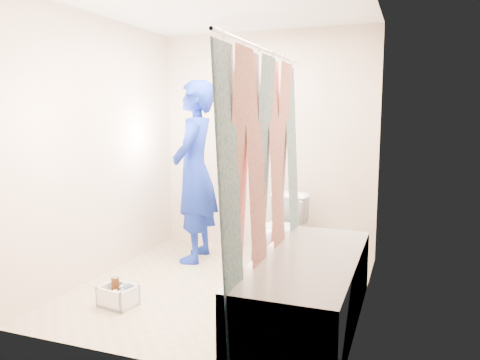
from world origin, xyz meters
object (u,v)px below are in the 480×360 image
(bathtub, at_px, (308,287))
(plumber, at_px, (195,172))
(cleaning_caddy, at_px, (119,297))
(toilet, at_px, (279,231))

(bathtub, distance_m, plumber, 1.90)
(plumber, bearing_deg, bathtub, 42.89)
(plumber, height_order, cleaning_caddy, plumber)
(plumber, bearing_deg, cleaning_caddy, -11.75)
(toilet, relative_size, plumber, 0.38)
(bathtub, xyz_separation_m, cleaning_caddy, (-1.46, -0.23, -0.19))
(toilet, xyz_separation_m, cleaning_caddy, (-0.91, -1.43, -0.28))
(cleaning_caddy, bearing_deg, plumber, 98.47)
(bathtub, bearing_deg, toilet, 114.52)
(bathtub, height_order, cleaning_caddy, bathtub)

